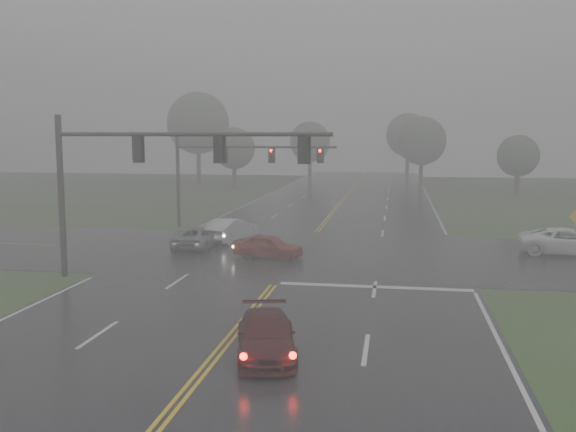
% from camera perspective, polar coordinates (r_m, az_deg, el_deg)
% --- Properties ---
extents(ground, '(180.00, 180.00, 0.00)m').
position_cam_1_polar(ground, '(16.09, -11.22, -17.66)').
color(ground, '#2A461E').
rests_on(ground, ground).
extents(main_road, '(18.00, 160.00, 0.02)m').
position_cam_1_polar(main_road, '(34.68, 0.57, -3.92)').
color(main_road, black).
rests_on(main_road, ground).
extents(cross_street, '(120.00, 14.00, 0.02)m').
position_cam_1_polar(cross_street, '(36.62, 1.06, -3.31)').
color(cross_street, black).
rests_on(cross_street, ground).
extents(stop_bar, '(8.50, 0.50, 0.01)m').
position_cam_1_polar(stop_bar, '(28.82, 7.73, -6.31)').
color(stop_bar, silver).
rests_on(stop_bar, ground).
extents(sedan_maroon, '(2.68, 4.58, 1.25)m').
position_cam_1_polar(sedan_maroon, '(20.10, -1.95, -12.33)').
color(sedan_maroon, '#3E0B0B').
rests_on(sedan_maroon, ground).
extents(sedan_red, '(4.02, 2.13, 1.30)m').
position_cam_1_polar(sedan_red, '(35.19, -1.73, -3.76)').
color(sedan_red, maroon).
rests_on(sedan_red, ground).
extents(sedan_silver, '(2.77, 4.76, 1.48)m').
position_cam_1_polar(sedan_silver, '(40.58, -5.10, -2.29)').
color(sedan_silver, '#B6B9BF').
rests_on(sedan_silver, ground).
extents(car_grey, '(2.07, 4.49, 1.25)m').
position_cam_1_polar(car_grey, '(38.65, -8.05, -2.82)').
color(car_grey, slate).
rests_on(car_grey, ground).
extents(pickup_white, '(5.62, 3.14, 1.48)m').
position_cam_1_polar(pickup_white, '(39.29, 23.65, -3.20)').
color(pickup_white, white).
rests_on(pickup_white, ground).
extents(signal_gantry_near, '(12.95, 0.33, 7.64)m').
position_cam_1_polar(signal_gantry_near, '(30.17, -13.06, 4.44)').
color(signal_gantry_near, black).
rests_on(signal_gantry_near, ground).
extents(signal_gantry_far, '(11.58, 0.34, 6.62)m').
position_cam_1_polar(signal_gantry_far, '(45.88, -5.56, 4.65)').
color(signal_gantry_far, black).
rests_on(signal_gantry_far, ground).
extents(tree_nw_a, '(5.15, 5.15, 7.57)m').
position_cam_1_polar(tree_nw_a, '(79.71, -4.81, 6.01)').
color(tree_nw_a, '#332921').
rests_on(tree_nw_a, ground).
extents(tree_ne_a, '(6.08, 6.08, 8.93)m').
position_cam_1_polar(tree_ne_a, '(82.25, 11.80, 6.55)').
color(tree_ne_a, '#332921').
rests_on(tree_ne_a, ground).
extents(tree_n_mid, '(5.82, 5.82, 8.54)m').
position_cam_1_polar(tree_n_mid, '(92.70, 1.97, 6.61)').
color(tree_n_mid, '#332921').
rests_on(tree_n_mid, ground).
extents(tree_e_near, '(4.53, 4.53, 6.65)m').
position_cam_1_polar(tree_e_near, '(74.21, 19.78, 5.04)').
color(tree_e_near, '#332921').
rests_on(tree_e_near, ground).
extents(tree_nw_b, '(8.48, 8.48, 12.46)m').
position_cam_1_polar(tree_nw_b, '(89.33, -8.00, 8.18)').
color(tree_nw_b, '#332921').
rests_on(tree_nw_b, ground).
extents(tree_n_far, '(6.80, 6.80, 9.99)m').
position_cam_1_polar(tree_n_far, '(102.07, 10.62, 7.09)').
color(tree_n_far, '#332921').
rests_on(tree_n_far, ground).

